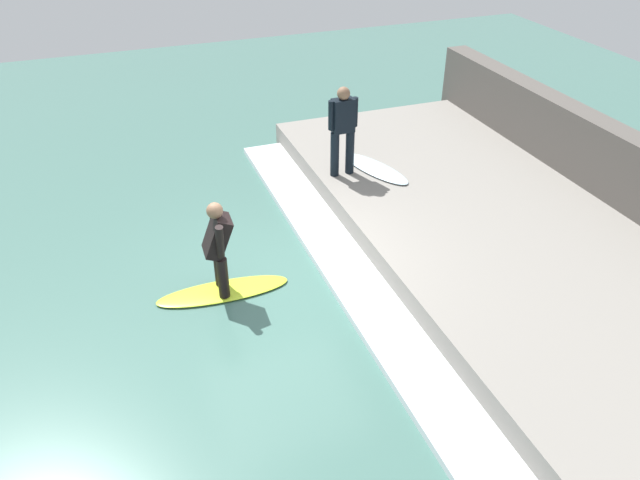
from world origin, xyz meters
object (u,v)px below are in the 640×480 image
Objects in this scene: surfboard_waiting_near at (375,168)px; surfboard_riding at (223,291)px; surfer_waiting_near at (343,127)px; surfer_riding at (218,244)px.

surfboard_riding is at bearing -148.36° from surfboard_waiting_near.
surfer_waiting_near reaches higher than surfboard_riding.
surfer_riding is at bearing -148.36° from surfboard_waiting_near.
surfer_riding is (0.00, 0.00, 0.87)m from surfboard_riding.
surfboard_waiting_near is (0.67, -0.07, -0.93)m from surfer_waiting_near.
surfboard_riding is 0.87m from surfer_riding.
surfer_riding is 0.89× the size of surfer_waiting_near.
surfboard_waiting_near is (3.55, 2.18, -0.40)m from surfer_riding.
surfer_riding reaches higher than surfboard_riding.
surfer_riding is at bearing -141.82° from surfer_waiting_near.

